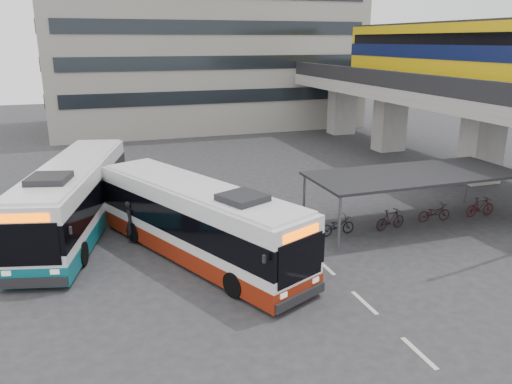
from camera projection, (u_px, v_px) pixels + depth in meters
name	position (u px, v px, depth m)	size (l,w,h in m)	color
ground	(265.00, 276.00, 18.85)	(120.00, 120.00, 0.00)	#28282B
viaduct	(444.00, 76.00, 33.21)	(8.00, 32.00, 9.68)	gray
bike_shelter	(411.00, 191.00, 23.68)	(10.00, 4.00, 2.54)	#595B60
road_markings	(364.00, 303.00, 16.90)	(0.15, 7.60, 0.01)	beige
bus_main	(197.00, 222.00, 20.05)	(6.81, 11.18, 3.31)	white
bus_teal	(74.00, 198.00, 22.71)	(5.41, 12.04, 3.48)	white
pedestrian	(131.00, 221.00, 21.79)	(0.68, 0.45, 1.87)	black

